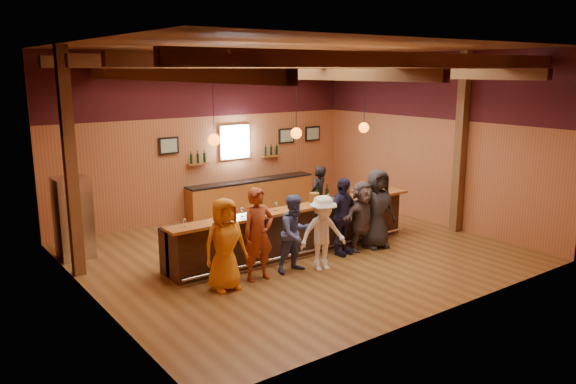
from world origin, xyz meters
name	(u,v)px	position (x,y,z in m)	size (l,w,h in m)	color
room	(295,109)	(0.00, 0.06, 3.21)	(9.04, 9.00, 4.52)	brown
bar_counter	(293,229)	(0.02, 0.15, 0.52)	(6.30, 1.07, 1.11)	black
back_bar_cabinet	(252,196)	(1.20, 3.72, 0.48)	(4.00, 0.52, 0.95)	brown
window	(235,142)	(0.80, 3.95, 2.05)	(0.95, 0.09, 0.95)	silver
framed_pictures	(261,138)	(1.67, 3.94, 2.10)	(5.35, 0.05, 0.45)	black
wine_shelves	(236,157)	(0.80, 3.88, 1.62)	(3.00, 0.18, 0.30)	brown
pendant_lights	(296,133)	(0.00, 0.00, 2.71)	(4.24, 0.24, 1.37)	black
stainless_fridge	(73,218)	(-4.10, 2.60, 0.90)	(0.70, 0.70, 1.80)	silver
customer_orange	(225,244)	(-2.35, -0.93, 0.88)	(0.86, 0.56, 1.76)	orange
customer_redvest	(258,234)	(-1.57, -0.88, 0.92)	(0.67, 0.44, 1.84)	maroon
customer_denim	(295,233)	(-0.71, -0.93, 0.80)	(0.78, 0.61, 1.60)	#424C84
customer_white	(323,233)	(-0.21, -1.19, 0.78)	(1.01, 0.58, 1.57)	white
customer_navy	(342,217)	(0.76, -0.69, 0.87)	(1.02, 0.43, 1.75)	#1E1A35
customer_brown	(362,216)	(1.35, -0.71, 0.80)	(1.49, 0.47, 1.60)	#584846
customer_dark	(377,209)	(1.76, -0.77, 0.92)	(0.90, 0.58, 1.84)	#242426
bartender	(318,197)	(1.70, 1.30, 0.82)	(0.60, 0.39, 1.64)	black
ice_bucket	(314,198)	(0.39, -0.16, 1.23)	(0.23, 0.23, 0.25)	brown
bottle_a	(317,196)	(0.56, -0.04, 1.25)	(0.08, 0.08, 0.36)	black
bottle_b	(327,194)	(0.85, -0.05, 1.25)	(0.08, 0.08, 0.37)	black
glass_a	(184,221)	(-2.78, -0.14, 1.22)	(0.07, 0.07, 0.16)	silver
glass_b	(233,214)	(-1.78, -0.28, 1.23)	(0.07, 0.07, 0.17)	silver
glass_c	(242,210)	(-1.49, -0.14, 1.25)	(0.09, 0.09, 0.20)	silver
glass_d	(264,207)	(-0.98, -0.20, 1.24)	(0.08, 0.08, 0.18)	silver
glass_e	(276,204)	(-0.63, -0.13, 1.24)	(0.08, 0.08, 0.18)	silver
glass_f	(329,196)	(0.79, -0.18, 1.24)	(0.08, 0.08, 0.18)	silver
glass_g	(352,191)	(1.58, -0.10, 1.23)	(0.08, 0.08, 0.17)	silver
glass_h	(365,190)	(1.86, -0.26, 1.25)	(0.09, 0.09, 0.20)	silver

